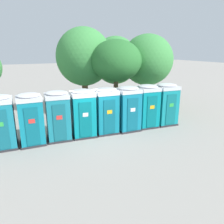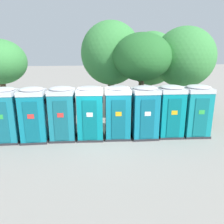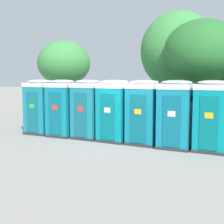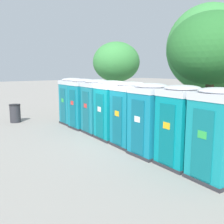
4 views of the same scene
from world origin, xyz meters
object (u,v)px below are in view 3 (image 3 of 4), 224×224
portapotty_5 (176,114)px  portapotty_0 (40,106)px  portapotty_1 (62,108)px  portapotty_6 (212,116)px  street_tree_1 (64,63)px  portapotty_2 (88,109)px  street_tree_2 (178,52)px  portapotty_4 (144,112)px  portapotty_3 (115,110)px  street_tree_4 (203,51)px

portapotty_5 → portapotty_0: bearing=175.3°
portapotty_1 → portapotty_6: (6.48, -0.40, -0.00)m
portapotty_0 → street_tree_1: 4.76m
portapotty_2 → street_tree_2: (2.97, 4.29, 2.67)m
portapotty_4 → portapotty_3: bearing=176.0°
street_tree_4 → portapotty_5: bearing=-102.2°
portapotty_3 → portapotty_1: bearing=177.2°
portapotty_0 → street_tree_1: (-1.20, 4.05, 2.18)m
portapotty_0 → portapotty_3: same height
portapotty_0 → portapotty_5: size_ratio=1.00×
portapotty_0 → portapotty_2: (2.59, -0.14, 0.00)m
portapotty_4 → street_tree_1: street_tree_1 is taller
portapotty_4 → street_tree_4: bearing=52.8°
street_tree_2 → street_tree_4: street_tree_2 is taller
portapotty_2 → portapotty_3: (1.29, -0.12, -0.00)m
portapotty_0 → portapotty_6: bearing=-4.0°
portapotty_5 → portapotty_6: same height
portapotty_3 → portapotty_6: (3.89, -0.27, 0.00)m
portapotty_1 → street_tree_2: bearing=45.1°
street_tree_1 → street_tree_4: 8.48m
portapotty_3 → portapotty_5: same height
street_tree_1 → street_tree_4: (8.24, -1.95, 0.29)m
portapotty_4 → portapotty_5: size_ratio=1.00×
portapotty_3 → portapotty_2: bearing=174.8°
portapotty_1 → portapotty_3: 2.60m
portapotty_2 → portapotty_6: size_ratio=1.00×
street_tree_1 → portapotty_2: bearing=-47.9°
portapotty_4 → street_tree_2: street_tree_2 is taller
street_tree_4 → portapotty_1: bearing=-158.8°
portapotty_1 → street_tree_4: bearing=21.2°
portapotty_1 → portapotty_6: same height
portapotty_6 → street_tree_2: size_ratio=0.42×
portapotty_2 → street_tree_2: street_tree_2 is taller
portapotty_3 → street_tree_1: street_tree_1 is taller
street_tree_2 → portapotty_1: bearing=-134.9°
portapotty_0 → street_tree_4: size_ratio=0.49×
portapotty_0 → portapotty_5: same height
portapotty_2 → portapotty_0: bearing=176.8°
portapotty_1 → street_tree_4: (5.75, 2.23, 2.48)m
portapotty_2 → portapotty_3: 1.30m
portapotty_1 → portapotty_2: same height
portapotty_5 → portapotty_6: bearing=-0.4°
portapotty_1 → portapotty_4: size_ratio=1.00×
portapotty_0 → street_tree_4: (7.04, 2.10, 2.48)m
portapotty_4 → portapotty_5: (1.29, -0.18, -0.00)m
portapotty_0 → street_tree_4: 7.75m
portapotty_4 → portapotty_6: (2.59, -0.18, 0.00)m
portapotty_2 → street_tree_4: bearing=26.8°
portapotty_1 → portapotty_4: 3.90m
portapotty_0 → street_tree_2: bearing=36.7°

